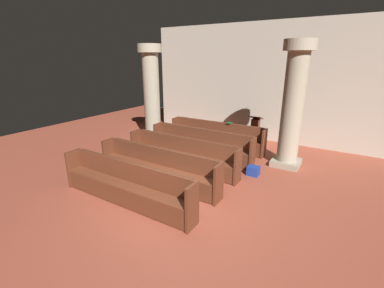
# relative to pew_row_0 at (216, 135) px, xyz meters

# --- Properties ---
(ground_plane) EXTENTS (19.20, 19.20, 0.00)m
(ground_plane) POSITION_rel_pew_row_0_xyz_m (1.10, -4.07, -0.51)
(ground_plane) COLOR #9E4733
(back_wall) EXTENTS (10.00, 0.16, 4.50)m
(back_wall) POSITION_rel_pew_row_0_xyz_m (1.10, 2.01, 1.74)
(back_wall) COLOR beige
(back_wall) RESTS_ON ground
(pew_row_0) EXTENTS (3.64, 0.47, 0.95)m
(pew_row_0) POSITION_rel_pew_row_0_xyz_m (0.00, 0.00, 0.00)
(pew_row_0) COLOR brown
(pew_row_0) RESTS_ON ground
(pew_row_1) EXTENTS (3.64, 0.46, 0.95)m
(pew_row_1) POSITION_rel_pew_row_0_xyz_m (0.00, -1.15, 0.00)
(pew_row_1) COLOR brown
(pew_row_1) RESTS_ON ground
(pew_row_2) EXTENTS (3.64, 0.47, 0.95)m
(pew_row_2) POSITION_rel_pew_row_0_xyz_m (0.00, -2.29, 0.00)
(pew_row_2) COLOR brown
(pew_row_2) RESTS_ON ground
(pew_row_3) EXTENTS (3.64, 0.46, 0.95)m
(pew_row_3) POSITION_rel_pew_row_0_xyz_m (0.00, -3.44, 0.00)
(pew_row_3) COLOR brown
(pew_row_3) RESTS_ON ground
(pew_row_4) EXTENTS (3.64, 0.46, 0.95)m
(pew_row_4) POSITION_rel_pew_row_0_xyz_m (0.00, -4.58, 0.00)
(pew_row_4) COLOR brown
(pew_row_4) RESTS_ON ground
(pillar_aisle_side) EXTENTS (0.88, 0.88, 3.69)m
(pillar_aisle_side) POSITION_rel_pew_row_0_xyz_m (2.62, -0.34, 1.40)
(pillar_aisle_side) COLOR #9F967E
(pillar_aisle_side) RESTS_ON ground
(pillar_far_side) EXTENTS (0.88, 0.88, 3.69)m
(pillar_far_side) POSITION_rel_pew_row_0_xyz_m (-2.57, -0.51, 1.40)
(pillar_far_side) COLOR #9F967E
(pillar_far_side) RESTS_ON ground
(lectern) EXTENTS (0.48, 0.45, 1.08)m
(lectern) POSITION_rel_pew_row_0_xyz_m (1.01, 1.37, -0.06)
(lectern) COLOR #492215
(lectern) RESTS_ON ground
(hymn_book) EXTENTS (0.15, 0.22, 0.03)m
(hymn_book) POSITION_rel_pew_row_0_xyz_m (0.42, 0.19, 0.46)
(hymn_book) COLOR #194723
(hymn_book) RESTS_ON pew_row_0
(kneeler_box_blue) EXTENTS (0.32, 0.29, 0.26)m
(kneeler_box_blue) POSITION_rel_pew_row_0_xyz_m (1.99, -1.59, -0.38)
(kneeler_box_blue) COLOR navy
(kneeler_box_blue) RESTS_ON ground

